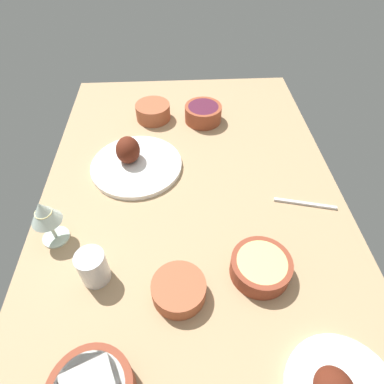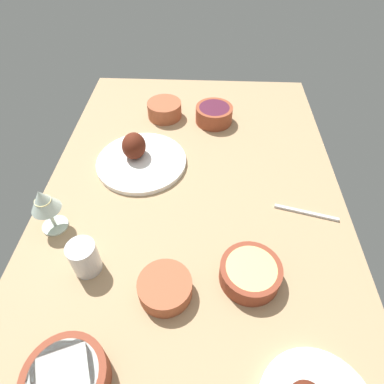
{
  "view_description": "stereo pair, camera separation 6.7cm",
  "coord_description": "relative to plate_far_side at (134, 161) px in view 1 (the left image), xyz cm",
  "views": [
    {
      "loc": [
        -64.06,
        3.59,
        75.27
      ],
      "look_at": [
        0.0,
        0.0,
        6.0
      ],
      "focal_mm": 30.08,
      "sensor_mm": 36.0,
      "label": 1
    },
    {
      "loc": [
        -64.09,
        -3.07,
        75.27
      ],
      "look_at": [
        0.0,
        0.0,
        6.0
      ],
      "focal_mm": 30.08,
      "sensor_mm": 36.0,
      "label": 2
    }
  ],
  "objects": [
    {
      "name": "fork_loose",
      "position": [
        -19.41,
        -50.58,
        -1.81
      ],
      "size": [
        5.29,
        17.48,
        0.8
      ],
      "primitive_type": "cube",
      "rotation": [
        0.0,
        0.0,
        4.46
      ],
      "color": "silver",
      "rests_on": "dining_table"
    },
    {
      "name": "bowl_pasta",
      "position": [
        -40.37,
        -32.91,
        0.55
      ],
      "size": [
        14.57,
        14.57,
        5.04
      ],
      "color": "brown",
      "rests_on": "dining_table"
    },
    {
      "name": "plate_far_side",
      "position": [
        0.0,
        0.0,
        0.0
      ],
      "size": [
        29.17,
        29.17,
        9.83
      ],
      "color": "white",
      "rests_on": "dining_table"
    },
    {
      "name": "bowl_sauce",
      "position": [
        26.82,
        -5.45,
        1.02
      ],
      "size": [
        12.83,
        12.83,
        5.96
      ],
      "color": "#A35133",
      "rests_on": "dining_table"
    },
    {
      "name": "wine_glass",
      "position": [
        -27.17,
        19.1,
        7.72
      ],
      "size": [
        7.6,
        7.6,
        14.0
      ],
      "color": "silver",
      "rests_on": "dining_table"
    },
    {
      "name": "bowl_onions",
      "position": [
        24.37,
        -24.25,
        1.11
      ],
      "size": [
        13.67,
        13.67,
        6.13
      ],
      "color": "brown",
      "rests_on": "dining_table"
    },
    {
      "name": "dining_table",
      "position": [
        -14.46,
        -17.89,
        -4.21
      ],
      "size": [
        140.0,
        90.0,
        4.0
      ],
      "primitive_type": "cube",
      "color": "tan",
      "rests_on": "ground"
    },
    {
      "name": "bowl_potatoes",
      "position": [
        -44.94,
        -13.16,
        0.33
      ],
      "size": [
        12.55,
        12.55,
        4.61
      ],
      "color": "#A35133",
      "rests_on": "dining_table"
    },
    {
      "name": "water_tumbler",
      "position": [
        -39.35,
        6.58,
        2.32
      ],
      "size": [
        6.88,
        6.88,
        9.05
      ],
      "primitive_type": "cylinder",
      "color": "silver",
      "rests_on": "dining_table"
    }
  ]
}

